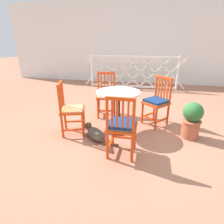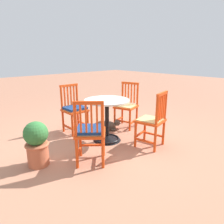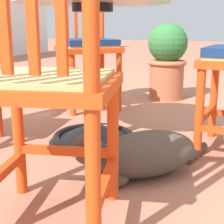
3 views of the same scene
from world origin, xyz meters
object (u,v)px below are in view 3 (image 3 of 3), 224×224
object	(u,v)px
tabby_cat	(138,155)
terracotta_planter	(167,59)
orange_chair_by_planter	(43,87)
cafe_table	(94,88)
orange_chair_facing_out	(87,47)

from	to	relation	value
tabby_cat	terracotta_planter	xyz separation A→B (m)	(1.56, 0.36, 0.23)
orange_chair_by_planter	terracotta_planter	distance (m)	2.03
cafe_table	orange_chair_facing_out	bearing A→B (deg)	32.06
orange_chair_facing_out	tabby_cat	xyz separation A→B (m)	(-1.00, -0.79, -0.35)
orange_chair_by_planter	terracotta_planter	xyz separation A→B (m)	(2.01, 0.24, -0.11)
orange_chair_facing_out	tabby_cat	size ratio (longest dim) A/B	1.39
cafe_table	terracotta_planter	size ratio (longest dim) A/B	1.23
orange_chair_facing_out	terracotta_planter	world-z (taller)	orange_chair_facing_out
orange_chair_by_planter	tabby_cat	size ratio (longest dim) A/B	1.39
cafe_table	tabby_cat	xyz separation A→B (m)	(-0.32, -0.37, -0.19)
orange_chair_facing_out	orange_chair_by_planter	bearing A→B (deg)	-154.96
cafe_table	tabby_cat	distance (m)	0.53
cafe_table	terracotta_planter	bearing A→B (deg)	-0.57
orange_chair_by_planter	terracotta_planter	world-z (taller)	orange_chair_by_planter
orange_chair_facing_out	terracotta_planter	size ratio (longest dim) A/B	1.47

